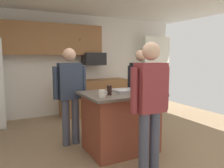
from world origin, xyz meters
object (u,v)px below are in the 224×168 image
glass_stout_tall (133,85)px  mug_blue_stoneware (102,94)px  person_host_foreground (150,100)px  person_guest_by_door (140,86)px  person_guest_left (70,90)px  mug_ceramic_white (138,87)px  microwave_over_range (94,59)px  tumbler_amber (145,89)px  glass_pilsner (109,90)px  serving_tray (127,91)px  kitchen_island (120,121)px

glass_stout_tall → mug_blue_stoneware: bearing=-148.9°
person_host_foreground → person_guest_by_door: 1.53m
person_guest_left → mug_ceramic_white: person_guest_left is taller
person_host_foreground → mug_ceramic_white: 1.05m
microwave_over_range → person_guest_by_door: bearing=-84.1°
person_guest_by_door → glass_stout_tall: person_guest_by_door is taller
tumbler_amber → mug_ceramic_white: bearing=70.7°
glass_pilsner → mug_ceramic_white: bearing=21.2°
glass_pilsner → mug_blue_stoneware: glass_pilsner is taller
microwave_over_range → glass_pilsner: 2.68m
person_guest_left → person_host_foreground: size_ratio=0.98×
person_guest_left → tumbler_amber: (0.92, -0.87, 0.07)m
tumbler_amber → glass_stout_tall: 0.57m
microwave_over_range → serving_tray: bearing=-99.6°
microwave_over_range → mug_blue_stoneware: size_ratio=4.30×
microwave_over_range → tumbler_amber: (-0.27, -2.68, -0.43)m
person_guest_by_door → mug_blue_stoneware: 1.38m
person_host_foreground → tumbler_amber: person_host_foreground is taller
person_guest_left → person_guest_by_door: size_ratio=1.01×
microwave_over_range → serving_tray: 2.47m
person_guest_left → person_guest_by_door: bearing=39.2°
person_guest_by_door → glass_pilsner: bearing=-2.4°
serving_tray → mug_blue_stoneware: bearing=-156.3°
person_host_foreground → serving_tray: 0.84m
kitchen_island → glass_stout_tall: 0.72m
person_host_foreground → person_guest_by_door: bearing=-27.8°
person_guest_left → mug_blue_stoneware: (0.22, -0.82, 0.05)m
glass_stout_tall → kitchen_island: bearing=-146.0°
glass_pilsner → microwave_over_range: bearing=72.5°
kitchen_island → glass_pilsner: size_ratio=8.19×
person_guest_left → person_host_foreground: 1.53m
glass_stout_tall → serving_tray: bearing=-136.5°
person_guest_by_door → tumbler_amber: size_ratio=10.81×
person_guest_by_door → mug_blue_stoneware: bearing=-2.4°
glass_pilsner → mug_blue_stoneware: 0.20m
person_guest_by_door → mug_blue_stoneware: person_guest_by_door is taller
person_host_foreground → mug_ceramic_white: bearing=-23.1°
person_host_foreground → glass_pilsner: 0.73m
kitchen_island → mug_blue_stoneware: 0.71m
glass_pilsner → tumbler_amber: (0.53, -0.16, 0.00)m
microwave_over_range → glass_stout_tall: microwave_over_range is taller
glass_pilsner → serving_tray: size_ratio=0.33×
kitchen_island → person_host_foreground: size_ratio=0.70×
glass_pilsner → kitchen_island: bearing=25.3°
glass_stout_tall → mug_blue_stoneware: 0.97m
tumbler_amber → serving_tray: size_ratio=0.35×
kitchen_island → tumbler_amber: 0.67m
serving_tray → glass_pilsner: bearing=-160.5°
tumbler_amber → serving_tray: (-0.14, 0.30, -0.06)m
glass_pilsner → glass_stout_tall: bearing=30.8°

